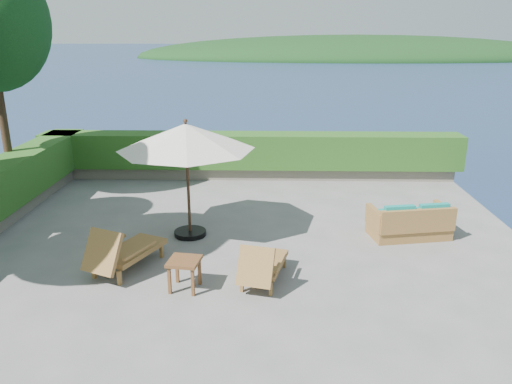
{
  "coord_description": "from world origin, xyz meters",
  "views": [
    {
      "loc": [
        0.55,
        -8.86,
        4.23
      ],
      "look_at": [
        0.3,
        0.8,
        1.1
      ],
      "focal_mm": 35.0,
      "sensor_mm": 36.0,
      "label": 1
    }
  ],
  "objects_px": {
    "patio_umbrella": "(186,138)",
    "lounge_right": "(262,264)",
    "side_table": "(184,265)",
    "lounge_left": "(123,251)",
    "wicker_loveseat": "(410,223)"
  },
  "relations": [
    {
      "from": "patio_umbrella",
      "to": "lounge_right",
      "type": "distance_m",
      "value": 3.19
    },
    {
      "from": "patio_umbrella",
      "to": "side_table",
      "type": "height_order",
      "value": "patio_umbrella"
    },
    {
      "from": "side_table",
      "to": "patio_umbrella",
      "type": "bearing_deg",
      "value": 96.63
    },
    {
      "from": "lounge_left",
      "to": "wicker_loveseat",
      "type": "distance_m",
      "value": 5.94
    },
    {
      "from": "patio_umbrella",
      "to": "side_table",
      "type": "xyz_separation_m",
      "value": [
        0.27,
        -2.36,
        -1.7
      ]
    },
    {
      "from": "lounge_right",
      "to": "side_table",
      "type": "bearing_deg",
      "value": -154.94
    },
    {
      "from": "lounge_left",
      "to": "side_table",
      "type": "distance_m",
      "value": 1.4
    },
    {
      "from": "patio_umbrella",
      "to": "wicker_loveseat",
      "type": "height_order",
      "value": "patio_umbrella"
    },
    {
      "from": "side_table",
      "to": "wicker_loveseat",
      "type": "xyz_separation_m",
      "value": [
        4.45,
        2.38,
        -0.14
      ]
    },
    {
      "from": "lounge_right",
      "to": "wicker_loveseat",
      "type": "height_order",
      "value": "lounge_right"
    },
    {
      "from": "lounge_left",
      "to": "side_table",
      "type": "relative_size",
      "value": 3.05
    },
    {
      "from": "patio_umbrella",
      "to": "wicker_loveseat",
      "type": "xyz_separation_m",
      "value": [
        4.72,
        0.03,
        -1.83
      ]
    },
    {
      "from": "lounge_left",
      "to": "wicker_loveseat",
      "type": "xyz_separation_m",
      "value": [
        5.69,
        1.73,
        -0.08
      ]
    },
    {
      "from": "lounge_right",
      "to": "side_table",
      "type": "distance_m",
      "value": 1.35
    },
    {
      "from": "lounge_right",
      "to": "patio_umbrella",
      "type": "bearing_deg",
      "value": 141.01
    }
  ]
}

